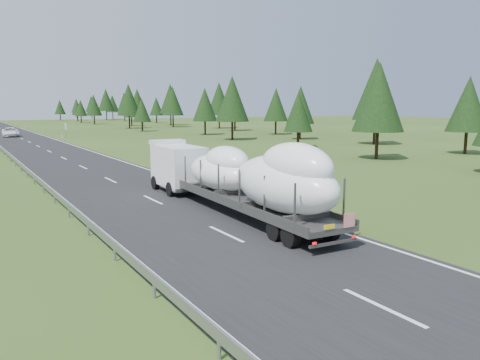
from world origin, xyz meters
TOP-DOWN VIEW (x-y plane):
  - ground at (0.00, 0.00)m, footprint 400.00×400.00m
  - road_surface at (0.00, 100.00)m, footprint 10.00×400.00m
  - marker_posts at (6.50, 155.00)m, footprint 0.13×350.08m
  - highway_sign at (7.20, 80.00)m, footprint 0.08×0.90m
  - tree_line_right at (40.28, 94.11)m, footprint 27.32×257.68m
  - boat_truck at (2.52, 12.26)m, footprint 3.11×18.06m
  - distant_van at (-1.10, 88.02)m, footprint 3.15×6.22m

SIDE VIEW (x-z plane):
  - ground at x=0.00m, z-range 0.00..0.00m
  - road_surface at x=0.00m, z-range 0.00..0.02m
  - marker_posts at x=6.50m, z-range 0.04..1.04m
  - distant_van at x=-1.10m, z-range 0.00..1.69m
  - highway_sign at x=7.20m, z-range 0.51..3.11m
  - boat_truck at x=2.52m, z-range 0.05..4.20m
  - tree_line_right at x=40.28m, z-range 0.42..13.03m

